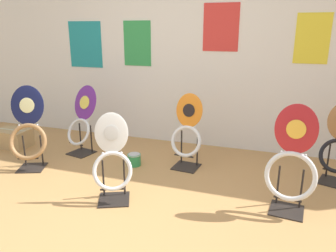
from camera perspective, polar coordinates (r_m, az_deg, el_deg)
ground_plane at (r=2.79m, az=-12.06°, el=-17.15°), size 14.00×14.00×0.00m
wall_back at (r=4.38m, az=2.21°, el=13.60°), size 8.00×0.07×2.60m
toilet_seat_display_white_plain at (r=3.01m, az=-9.67°, el=-6.42°), size 0.40×0.37×0.82m
toilet_seat_display_navy_moon at (r=3.95m, az=-23.17°, el=-1.26°), size 0.46×0.39×0.93m
toilet_seat_display_crimson_swirl at (r=2.95m, az=20.75°, el=-6.38°), size 0.44×0.31×0.95m
toilet_seat_display_purple_note at (r=4.25m, az=-14.77°, el=0.81°), size 0.42×0.42×0.85m
toilet_seat_display_orange_sun at (r=3.67m, az=3.36°, el=-1.20°), size 0.37×0.31×0.85m
paint_can at (r=3.84m, az=-5.91°, el=-5.76°), size 0.16×0.16×0.14m
storage_box at (r=4.86m, az=-25.40°, el=-1.92°), size 0.45×0.32×0.24m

